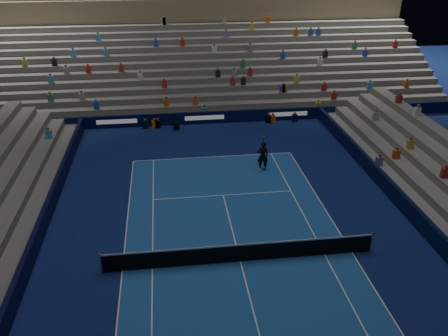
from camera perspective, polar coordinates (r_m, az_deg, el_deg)
ground at (r=22.77m, az=1.98°, el=-11.18°), size 90.00×90.00×0.00m
court_surface at (r=22.76m, az=1.98°, el=-11.17°), size 10.97×23.77×0.01m
sponsor_barrier_far at (r=38.83m, az=-2.39°, el=6.08°), size 44.00×0.25×1.00m
sponsor_barrier_east at (r=25.67m, az=24.11°, el=-7.65°), size 0.25×37.00×1.00m
sponsor_barrier_west at (r=23.21m, az=-22.87°, el=-11.21°), size 0.25×37.00×1.00m
grandstand_main at (r=47.02m, az=-3.53°, el=13.27°), size 44.00×15.20×11.20m
tennis_net at (r=22.47m, az=2.00°, el=-10.16°), size 12.90×0.10×1.10m
tennis_player at (r=30.78m, az=4.69°, el=1.45°), size 0.75×0.51×1.98m
broadcast_camera at (r=37.84m, az=-5.73°, el=5.09°), size 0.48×0.90×0.58m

